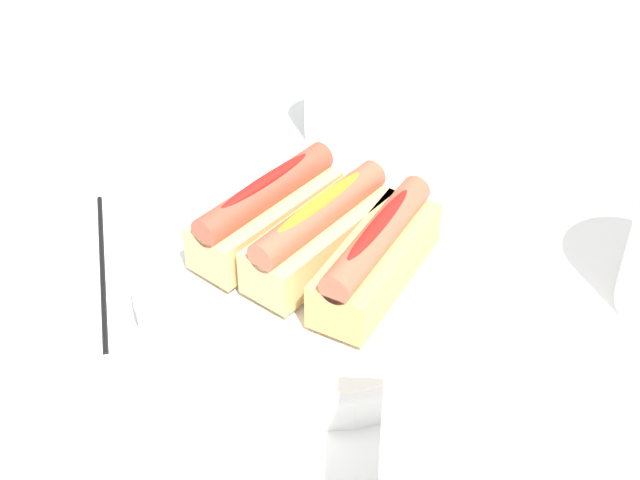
# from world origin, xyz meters

# --- Properties ---
(ground_plane) EXTENTS (2.40, 2.40, 0.00)m
(ground_plane) POSITION_xyz_m (0.00, 0.00, 0.00)
(ground_plane) COLOR white
(serving_bowl) EXTENTS (0.32, 0.32, 0.03)m
(serving_bowl) POSITION_xyz_m (0.01, -0.02, 0.02)
(serving_bowl) COLOR white
(serving_bowl) RESTS_ON ground_plane
(hotdog_front) EXTENTS (0.16, 0.11, 0.06)m
(hotdog_front) POSITION_xyz_m (-0.01, -0.07, 0.06)
(hotdog_front) COLOR #DBB270
(hotdog_front) RESTS_ON serving_bowl
(hotdog_back) EXTENTS (0.16, 0.11, 0.06)m
(hotdog_back) POSITION_xyz_m (0.01, -0.02, 0.06)
(hotdog_back) COLOR #DBB270
(hotdog_back) RESTS_ON serving_bowl
(hotdog_side) EXTENTS (0.16, 0.09, 0.06)m
(hotdog_side) POSITION_xyz_m (0.03, 0.03, 0.06)
(hotdog_side) COLOR tan
(hotdog_side) RESTS_ON serving_bowl
(water_glass) EXTENTS (0.07, 0.07, 0.09)m
(water_glass) POSITION_xyz_m (-0.23, -0.06, 0.04)
(water_glass) COLOR white
(water_glass) RESTS_ON ground_plane
(napkin_box) EXTENTS (0.12, 0.06, 0.15)m
(napkin_box) POSITION_xyz_m (0.25, 0.10, 0.07)
(napkin_box) COLOR white
(napkin_box) RESTS_ON ground_plane
(chopstick_near) EXTENTS (0.20, 0.10, 0.01)m
(chopstick_near) POSITION_xyz_m (0.03, -0.22, 0.00)
(chopstick_near) COLOR black
(chopstick_near) RESTS_ON ground_plane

